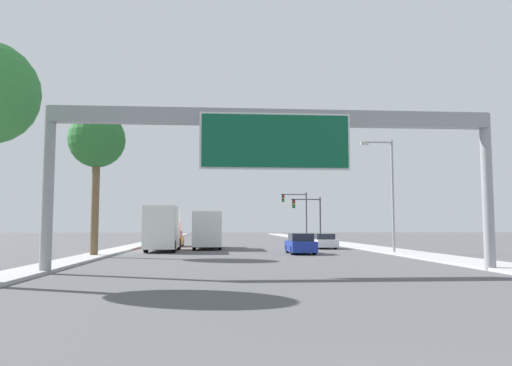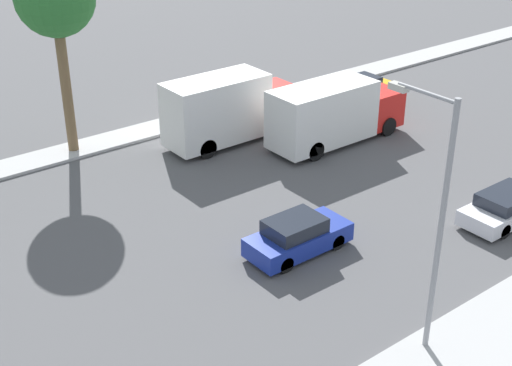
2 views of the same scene
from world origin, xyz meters
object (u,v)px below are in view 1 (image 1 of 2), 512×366
Objects in this scene: truck_box_secondary at (163,229)px; palm_tree_background at (97,142)px; car_near_left at (301,244)px; street_lamp_right at (389,186)px; sign_gantry at (275,140)px; car_mid_left at (174,239)px; truck_box_primary at (208,230)px; car_mid_right at (323,241)px; traffic_light_near_intersection at (311,212)px; traffic_light_mid_block at (299,208)px.

palm_tree_background is (-3.73, -7.05, 5.90)m from truck_box_secondary.
street_lamp_right is (6.55, -0.55, 4.26)m from car_near_left.
sign_gantry is 17.14m from street_lamp_right.
truck_box_primary is at bearing -58.64° from car_mid_left.
truck_box_secondary is (-3.50, -4.15, 0.14)m from truck_box_primary.
truck_box_primary is (3.50, -5.74, 0.95)m from car_mid_left.
car_mid_right is 10.63m from street_lamp_right.
traffic_light_near_intersection is (16.03, 21.38, 2.01)m from truck_box_secondary.
sign_gantry is 2.94× the size of traffic_light_mid_block.
car_near_left is at bearing -50.37° from truck_box_primary.
palm_tree_background is (-19.76, -28.42, 3.89)m from traffic_light_near_intersection.
sign_gantry reaches higher than car_near_left.
car_mid_left is at bearing 158.47° from car_mid_right.
car_near_left reaches higher than car_mid_right.
street_lamp_right is at bearing -71.69° from car_mid_right.
palm_tree_background is (-3.73, -16.94, 6.99)m from car_mid_left.
sign_gantry is at bearing -69.48° from truck_box_secondary.
truck_box_primary is (-3.50, 22.86, -4.26)m from sign_gantry.
truck_box_primary is (-10.50, -0.22, 1.02)m from car_mid_right.
traffic_light_mid_block is 43.37m from palm_tree_background.
palm_tree_background reaches higher than truck_box_secondary.
traffic_light_near_intersection is (12.53, 17.22, 2.15)m from truck_box_primary.
traffic_light_near_intersection reaches higher than truck_box_secondary.
truck_box_primary is at bearing 98.71° from sign_gantry.
truck_box_secondary is at bearing -90.00° from car_mid_left.
street_lamp_right is (10.05, 13.86, -0.95)m from sign_gantry.
truck_box_secondary is at bearing 157.73° from car_near_left.
car_mid_left is (-14.00, 5.52, 0.07)m from car_mid_right.
truck_box_primary is 1.39× the size of traffic_light_near_intersection.
sign_gantry is at bearing -103.66° from car_near_left.
traffic_light_mid_block reaches higher than truck_box_secondary.
car_mid_left is 0.50× the size of street_lamp_right.
car_near_left is (-3.50, -8.67, 0.06)m from car_mid_right.
truck_box_secondary reaches higher than car_mid_right.
sign_gantry is at bearing -47.37° from palm_tree_background.
sign_gantry is 29.90m from car_mid_left.
car_mid_right is 27.37m from traffic_light_mid_block.
truck_box_primary is at bearing -114.92° from traffic_light_mid_block.
street_lamp_right is (20.78, 2.20, -2.73)m from palm_tree_background.
car_mid_left is 0.74× the size of traffic_light_near_intersection.
car_mid_right is at bearing 108.31° from street_lamp_right.
street_lamp_right reaches higher than traffic_light_near_intersection.
traffic_light_mid_block is (12.65, 27.22, 2.93)m from truck_box_primary.
palm_tree_background is at bearing -147.21° from car_mid_right.
traffic_light_near_intersection is 0.82× the size of traffic_light_mid_block.
car_mid_left is at bearing 103.75° from sign_gantry.
car_mid_left is 0.99× the size of car_near_left.
traffic_light_near_intersection is 26.27m from street_lamp_right.
sign_gantry is 4.27× the size of car_mid_right.
traffic_light_near_intersection reaches higher than truck_box_primary.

